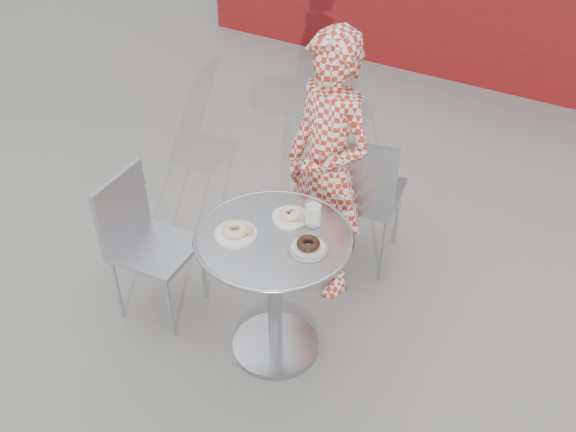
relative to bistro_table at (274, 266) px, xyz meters
The scene contains 9 objects.
ground 0.57m from the bistro_table, 131.89° to the left, with size 60.00×60.00×0.00m, color gray.
bistro_table is the anchor object (origin of this frame).
chair_far 0.95m from the bistro_table, 87.90° to the left, with size 0.51×0.51×0.91m.
chair_left 0.78m from the bistro_table, behind, with size 0.43×0.43×0.82m.
seated_person 0.63m from the bistro_table, 94.65° to the left, with size 0.56×0.37×1.53m, color #B12A1B.
plate_far 0.25m from the bistro_table, 89.89° to the left, with size 0.18×0.18×0.05m.
plate_near 0.27m from the bistro_table, 150.09° to the right, with size 0.20×0.20×0.05m.
plate_checker 0.27m from the bistro_table, ahead, with size 0.18×0.18×0.05m.
milk_cup 0.31m from the bistro_table, 56.76° to the left, with size 0.08×0.08×0.13m.
Camera 1 is at (1.29, -1.97, 2.59)m, focal length 40.00 mm.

